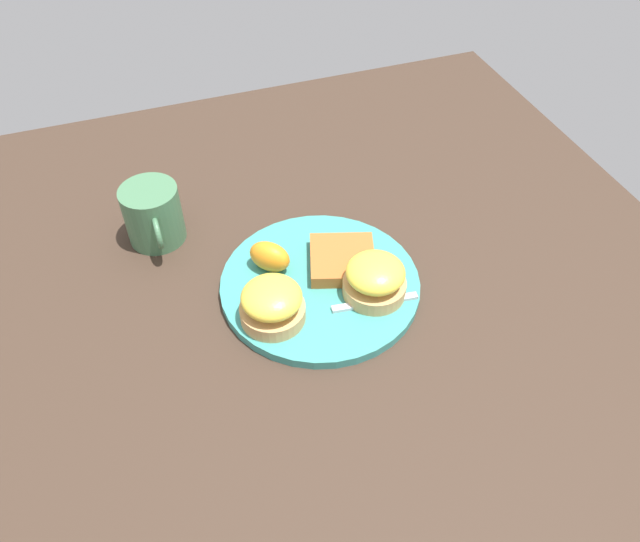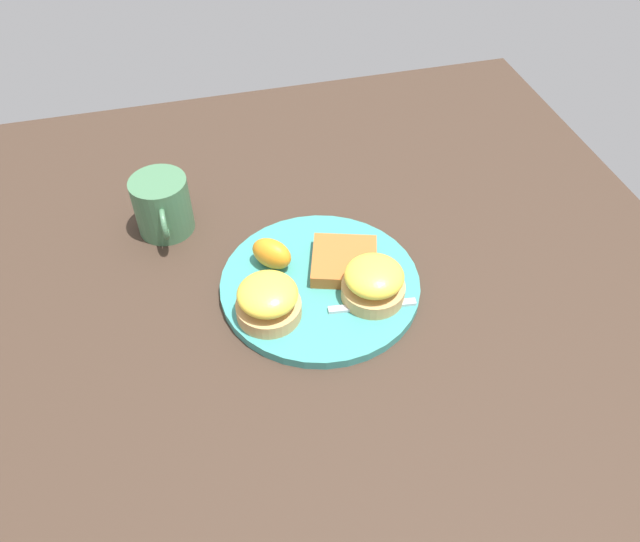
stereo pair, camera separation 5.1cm
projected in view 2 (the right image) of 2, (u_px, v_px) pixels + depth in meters
ground_plane at (320, 288)px, 0.87m from camera, size 1.10×1.10×0.00m
plate at (320, 284)px, 0.87m from camera, size 0.28×0.28×0.01m
sandwich_benedict_left at (268, 300)px, 0.80m from camera, size 0.09×0.09×0.06m
sandwich_benedict_right at (374, 282)px, 0.83m from camera, size 0.09×0.09×0.06m
hashbrown_patty at (344, 261)px, 0.88m from camera, size 0.11×0.11×0.02m
orange_wedge at (272, 254)px, 0.87m from camera, size 0.07×0.07×0.04m
fork at (322, 311)px, 0.82m from camera, size 0.04×0.22×0.00m
cup at (162, 206)px, 0.93m from camera, size 0.11×0.08×0.09m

